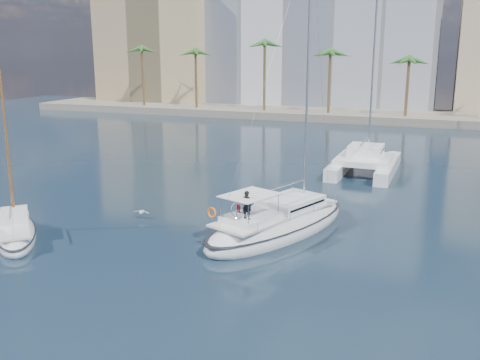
% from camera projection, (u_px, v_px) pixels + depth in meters
% --- Properties ---
extents(ground, '(160.00, 160.00, 0.00)m').
position_uv_depth(ground, '(239.00, 249.00, 30.04)').
color(ground, black).
rests_on(ground, ground).
extents(quay, '(120.00, 14.00, 1.20)m').
position_uv_depth(quay, '(373.00, 116.00, 85.40)').
color(quay, gray).
rests_on(quay, ground).
extents(building_modern, '(42.00, 16.00, 28.00)m').
position_uv_depth(building_modern, '(318.00, 32.00, 97.21)').
color(building_modern, silver).
rests_on(building_modern, ground).
extents(building_tan_left, '(22.00, 14.00, 22.00)m').
position_uv_depth(building_tan_left, '(162.00, 49.00, 104.47)').
color(building_tan_left, tan).
rests_on(building_tan_left, ground).
extents(palm_left, '(3.60, 3.60, 12.30)m').
position_uv_depth(palm_left, '(170.00, 53.00, 91.00)').
color(palm_left, brown).
rests_on(palm_left, ground).
extents(palm_centre, '(3.60, 3.60, 12.30)m').
position_uv_depth(palm_centre, '(373.00, 54.00, 79.46)').
color(palm_centre, brown).
rests_on(palm_centre, ground).
extents(main_sloop, '(8.22, 12.91, 18.30)m').
position_uv_depth(main_sloop, '(279.00, 224.00, 32.55)').
color(main_sloop, white).
rests_on(main_sloop, ground).
extents(small_sloop, '(6.57, 6.88, 10.41)m').
position_uv_depth(small_sloop, '(16.00, 232.00, 31.53)').
color(small_sloop, white).
rests_on(small_sloop, ground).
extents(catamaran, '(5.52, 10.74, 15.68)m').
position_uv_depth(catamaran, '(365.00, 160.00, 48.47)').
color(catamaran, white).
rests_on(catamaran, ground).
extents(seagull, '(1.16, 0.50, 0.21)m').
position_uv_depth(seagull, '(142.00, 212.00, 35.29)').
color(seagull, silver).
rests_on(seagull, ground).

